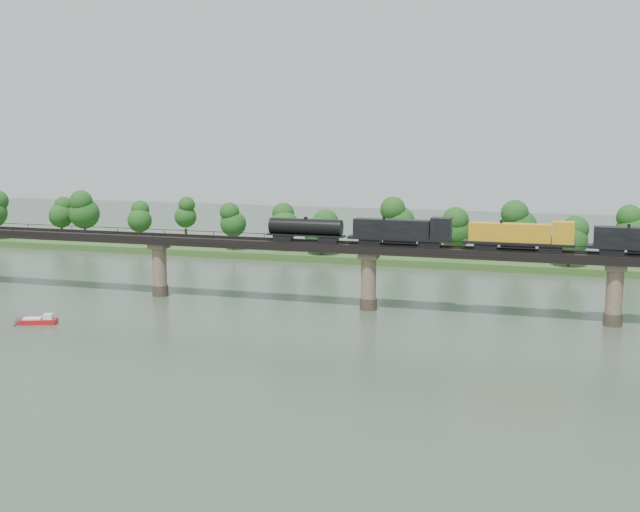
# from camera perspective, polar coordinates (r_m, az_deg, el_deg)

# --- Properties ---
(ground) EXTENTS (400.00, 400.00, 0.00)m
(ground) POSITION_cam_1_polar(r_m,az_deg,el_deg) (111.58, -0.06, -7.15)
(ground) COLOR #324032
(ground) RESTS_ON ground
(far_bank) EXTENTS (300.00, 24.00, 1.60)m
(far_bank) POSITION_cam_1_polar(r_m,az_deg,el_deg) (192.54, 7.16, -0.01)
(far_bank) COLOR #2F4F1F
(far_bank) RESTS_ON ground
(bridge) EXTENTS (236.00, 30.00, 11.50)m
(bridge) POSITION_cam_1_polar(r_m,az_deg,el_deg) (138.54, 3.47, -1.61)
(bridge) COLOR #473A2D
(bridge) RESTS_ON ground
(bridge_superstructure) EXTENTS (220.00, 4.90, 0.75)m
(bridge_superstructure) POSITION_cam_1_polar(r_m,az_deg,el_deg) (137.49, 3.50, 0.98)
(bridge_superstructure) COLOR black
(bridge_superstructure) RESTS_ON bridge
(far_treeline) EXTENTS (289.06, 17.54, 13.60)m
(far_treeline) POSITION_cam_1_polar(r_m,az_deg,el_deg) (188.55, 4.53, 2.30)
(far_treeline) COLOR #382619
(far_treeline) RESTS_ON far_bank
(freight_train) EXTENTS (71.45, 2.78, 4.92)m
(freight_train) POSITION_cam_1_polar(r_m,az_deg,el_deg) (134.32, 11.22, 1.51)
(freight_train) COLOR black
(freight_train) RESTS_ON bridge
(motorboat) EXTENTS (6.10, 3.84, 1.61)m
(motorboat) POSITION_cam_1_polar(r_m,az_deg,el_deg) (136.97, -19.35, -4.35)
(motorboat) COLOR #B21416
(motorboat) RESTS_ON ground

